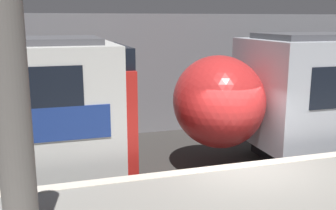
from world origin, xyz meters
name	(u,v)px	position (x,y,z in m)	size (l,w,h in m)	color
ground_plane	(241,208)	(0.00, 0.00, 0.00)	(120.00, 120.00, 0.00)	#33302D
station_rear_barrier	(161,74)	(0.00, 6.53, 2.17)	(50.00, 0.15, 4.34)	gray
support_pillar_near	(13,117)	(-4.41, -2.06, 2.92)	(0.46, 0.46, 3.70)	slate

